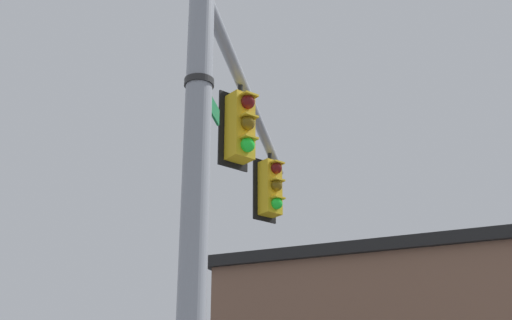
{
  "coord_description": "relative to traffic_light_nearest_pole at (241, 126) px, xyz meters",
  "views": [
    {
      "loc": [
        3.94,
        5.96,
        1.58
      ],
      "look_at": [
        -2.82,
        -2.46,
        5.8
      ],
      "focal_mm": 48.2,
      "sensor_mm": 36.0,
      "label": 1
    }
  ],
  "objects": [
    {
      "name": "signal_pole",
      "position": [
        1.79,
        1.54,
        -2.3
      ],
      "size": [
        0.31,
        0.31,
        7.03
      ],
      "primitive_type": "cylinder",
      "color": "gray",
      "rests_on": "ground"
    },
    {
      "name": "mast_arm",
      "position": [
        -0.67,
        -0.6,
        0.79
      ],
      "size": [
        5.04,
        4.41,
        0.18
      ],
      "primitive_type": "cylinder",
      "rotation": [
        0.0,
        1.57,
        3.86
      ],
      "color": "gray"
    },
    {
      "name": "traffic_light_mid_inner",
      "position": [
        -2.16,
        -1.88,
        0.0
      ],
      "size": [
        0.54,
        0.49,
        1.31
      ],
      "color": "black"
    },
    {
      "name": "street_name_sign",
      "position": [
        1.63,
        1.4,
        -0.49
      ],
      "size": [
        0.93,
        0.84,
        0.22
      ],
      "color": "#147238"
    },
    {
      "name": "traffic_light_nearest_pole",
      "position": [
        0.0,
        0.0,
        0.0
      ],
      "size": [
        0.54,
        0.49,
        1.31
      ],
      "color": "black"
    }
  ]
}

